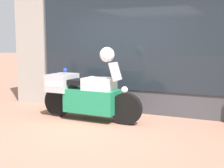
% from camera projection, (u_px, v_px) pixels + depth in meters
% --- Properties ---
extents(ground_plane, '(60.00, 60.00, 0.00)m').
position_uv_depth(ground_plane, '(93.00, 132.00, 5.85)').
color(ground_plane, '#9E6B56').
extents(shop_building, '(6.60, 0.55, 3.77)m').
position_uv_depth(shop_building, '(115.00, 33.00, 7.56)').
color(shop_building, '#424247').
rests_on(shop_building, ground).
extents(window_display, '(5.23, 0.30, 2.02)m').
position_uv_depth(window_display, '(147.00, 92.00, 7.46)').
color(window_display, slate).
rests_on(window_display, ground).
extents(paramedic_motorcycle, '(2.34, 0.67, 1.26)m').
position_uv_depth(paramedic_motorcycle, '(86.00, 94.00, 6.73)').
color(paramedic_motorcycle, black).
rests_on(paramedic_motorcycle, ground).
extents(white_helmet, '(0.31, 0.31, 0.31)m').
position_uv_depth(white_helmet, '(107.00, 55.00, 6.39)').
color(white_helmet, white).
rests_on(white_helmet, paramedic_motorcycle).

